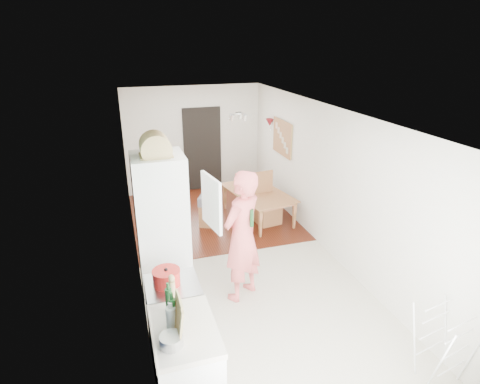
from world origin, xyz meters
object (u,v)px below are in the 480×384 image
person (242,225)px  dining_chair (268,199)px  dining_table (259,207)px  drying_rack (443,345)px  stool (209,215)px

person → dining_chair: person is taller
person → dining_chair: (1.22, 2.15, -0.61)m
dining_table → drying_rack: 4.54m
dining_chair → person: bearing=-128.7°
dining_chair → stool: 1.21m
person → stool: 2.57m
dining_chair → drying_rack: dining_chair is taller
dining_chair → stool: dining_chair is taller
stool → drying_rack: bearing=-71.2°
drying_rack → dining_table: bearing=84.6°
dining_chair → stool: size_ratio=2.26×
person → dining_table: person is taller
dining_table → stool: (-1.06, -0.02, -0.02)m
person → stool: bearing=-126.6°
stool → drying_rack: 4.75m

